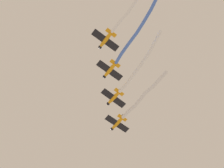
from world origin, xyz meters
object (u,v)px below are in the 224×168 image
object	(u,v)px
airplane_left_wing	(114,98)
airplane_slot	(106,40)
airplane_right_wing	(110,70)
airplane_lead	(117,123)

from	to	relation	value
airplane_left_wing	airplane_slot	size ratio (longest dim) A/B	1.00
airplane_left_wing	airplane_right_wing	size ratio (longest dim) A/B	1.00
airplane_lead	airplane_left_wing	distance (m)	7.77
airplane_left_wing	airplane_slot	bearing A→B (deg)	133.32
airplane_left_wing	airplane_right_wing	world-z (taller)	airplane_right_wing
airplane_right_wing	airplane_slot	bearing A→B (deg)	135.17
airplane_slot	airplane_left_wing	bearing A→B (deg)	-44.48
airplane_lead	airplane_right_wing	size ratio (longest dim) A/B	1.00
airplane_right_wing	airplane_lead	bearing A→B (deg)	-44.83
airplane_lead	airplane_left_wing	xyz separation A→B (m)	(-6.09, 4.82, 0.25)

